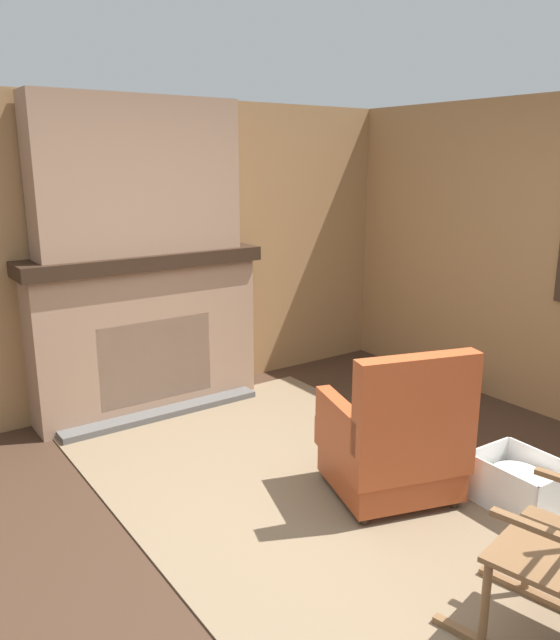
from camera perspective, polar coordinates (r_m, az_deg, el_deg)
ground_plane at (r=3.51m, az=4.70°, el=-19.79°), size 14.00×14.00×0.00m
wood_panel_wall_left at (r=5.14m, az=-13.36°, el=5.71°), size 0.06×5.58×2.45m
fireplace_hearth at (r=5.07m, az=-12.04°, el=-1.21°), size 0.56×1.90×1.27m
chimney_breast at (r=4.90m, az=-12.86°, el=12.69°), size 0.31×1.58×1.16m
area_rug at (r=3.95m, az=3.24°, el=-15.41°), size 3.53×2.19×0.01m
armchair at (r=3.80m, az=10.41°, el=-11.07°), size 0.85×0.89×0.96m
firewood_stack at (r=5.48m, az=14.30°, el=-6.22°), size 0.38×0.45×0.21m
laundry_basket at (r=3.99m, az=21.10°, el=-13.77°), size 0.51×0.41×0.30m
oil_lamp_vase at (r=4.80m, az=-17.97°, el=6.73°), size 0.12×0.12×0.31m
storage_case at (r=5.25m, az=-6.13°, el=7.56°), size 0.13×0.24×0.15m
decorative_plate_on_mantel at (r=4.99m, az=-12.56°, el=7.67°), size 0.07×0.28×0.28m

